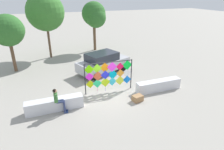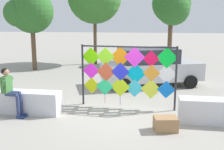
{
  "view_description": "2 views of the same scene",
  "coord_description": "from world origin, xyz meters",
  "views": [
    {
      "loc": [
        -3.84,
        -10.76,
        6.47
      ],
      "look_at": [
        0.2,
        -0.08,
        1.52
      ],
      "focal_mm": 30.78,
      "sensor_mm": 36.0,
      "label": 1
    },
    {
      "loc": [
        1.09,
        -8.62,
        3.06
      ],
      "look_at": [
        -0.29,
        0.33,
        1.22
      ],
      "focal_mm": 43.19,
      "sensor_mm": 36.0,
      "label": 2
    }
  ],
  "objects": [
    {
      "name": "tree_palm_like",
      "position": [
        -3.11,
        10.3,
        4.67
      ],
      "size": [
        3.72,
        4.04,
        6.52
      ],
      "color": "brown",
      "rests_on": "ground"
    },
    {
      "name": "parked_car",
      "position": [
        0.96,
        4.09,
        0.9
      ],
      "size": [
        4.97,
        3.47,
        1.77
      ],
      "color": "#B7B7BC",
      "rests_on": "ground"
    },
    {
      "name": "plaza_ledge_left",
      "position": [
        -3.57,
        -0.5,
        0.37
      ],
      "size": [
        3.31,
        0.62,
        0.74
      ],
      "primitive_type": "cube",
      "color": "silver",
      "rests_on": "ground"
    },
    {
      "name": "tree_far_right",
      "position": [
        2.28,
        11.01,
        4.04
      ],
      "size": [
        2.69,
        2.9,
        5.56
      ],
      "color": "brown",
      "rests_on": "ground"
    },
    {
      "name": "tree_broadleaf",
      "position": [
        -6.27,
        6.98,
        3.55
      ],
      "size": [
        2.78,
        2.69,
        4.9
      ],
      "color": "brown",
      "rests_on": "ground"
    },
    {
      "name": "cardboard_box_large",
      "position": [
        1.49,
        -1.32,
        0.2
      ],
      "size": [
        0.72,
        0.59,
        0.4
      ],
      "primitive_type": "cube",
      "rotation": [
        0.0,
        0.0,
        0.2
      ],
      "color": "#9E754C",
      "rests_on": "ground"
    },
    {
      "name": "ground",
      "position": [
        0.0,
        0.0,
        0.0
      ],
      "size": [
        120.0,
        120.0,
        0.0
      ],
      "primitive_type": "plane",
      "color": "#9E998E"
    },
    {
      "name": "plaza_ledge_right",
      "position": [
        3.57,
        -0.5,
        0.37
      ],
      "size": [
        3.31,
        0.62,
        0.74
      ],
      "primitive_type": "cube",
      "color": "silver",
      "rests_on": "ground"
    },
    {
      "name": "seated_vendor",
      "position": [
        -3.36,
        -0.94,
        0.95
      ],
      "size": [
        0.73,
        0.53,
        1.59
      ],
      "color": "navy",
      "rests_on": "ground"
    },
    {
      "name": "kite_display_rack",
      "position": [
        0.23,
        0.6,
        1.34
      ],
      "size": [
        3.38,
        0.3,
        2.22
      ],
      "color": "#232328",
      "rests_on": "ground"
    }
  ]
}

